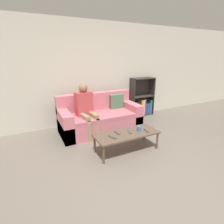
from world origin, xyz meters
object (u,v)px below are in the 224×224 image
at_px(person_adult, 85,106).
at_px(cup_near, 139,129).
at_px(tv_remote_2, 130,132).
at_px(tv_remote_3, 113,137).
at_px(coffee_table, 127,135).
at_px(tv_remote_1, 146,130).
at_px(couch, 100,118).
at_px(bookshelf, 141,102).
at_px(tv_remote_0, 117,132).

height_order(person_adult, cup_near, person_adult).
height_order(person_adult, tv_remote_2, person_adult).
bearing_deg(tv_remote_3, coffee_table, -10.48).
xyz_separation_m(person_adult, tv_remote_3, (0.13, -1.11, -0.31)).
bearing_deg(tv_remote_1, couch, 125.45).
distance_m(bookshelf, person_adult, 2.09).
bearing_deg(tv_remote_0, couch, 85.13).
xyz_separation_m(coffee_table, tv_remote_1, (0.39, -0.08, 0.05)).
distance_m(tv_remote_2, tv_remote_3, 0.40).
xyz_separation_m(tv_remote_2, tv_remote_3, (-0.40, -0.05, 0.00)).
bearing_deg(bookshelf, couch, -161.72).
bearing_deg(person_adult, tv_remote_2, -71.30).
distance_m(couch, tv_remote_1, 1.31).
height_order(tv_remote_0, tv_remote_2, same).
relative_size(cup_near, tv_remote_2, 0.55).
xyz_separation_m(tv_remote_1, tv_remote_3, (-0.72, 0.04, 0.00)).
height_order(couch, person_adult, person_adult).
distance_m(person_adult, tv_remote_1, 1.46).
bearing_deg(tv_remote_3, tv_remote_2, -10.47).
distance_m(couch, cup_near, 1.21).
bearing_deg(tv_remote_2, tv_remote_1, 3.70).
height_order(cup_near, tv_remote_1, cup_near).
relative_size(couch, cup_near, 19.90).
relative_size(bookshelf, coffee_table, 0.92).
relative_size(tv_remote_1, tv_remote_2, 1.00).
relative_size(tv_remote_1, tv_remote_3, 1.00).
height_order(cup_near, tv_remote_3, cup_near).
bearing_deg(coffee_table, person_adult, 113.03).
distance_m(person_adult, cup_near, 1.32).
height_order(coffee_table, tv_remote_1, tv_remote_1).
bearing_deg(couch, bookshelf, 18.28).
relative_size(person_adult, tv_remote_1, 6.67).
relative_size(coffee_table, person_adult, 1.05).
relative_size(bookshelf, tv_remote_0, 6.69).
xyz_separation_m(bookshelf, tv_remote_0, (-1.69, -1.58, -0.03)).
bearing_deg(tv_remote_1, coffee_table, -177.36).
relative_size(coffee_table, tv_remote_2, 7.01).
bearing_deg(tv_remote_3, person_adult, 78.24).
xyz_separation_m(tv_remote_0, tv_remote_2, (0.23, -0.08, 0.00)).
xyz_separation_m(couch, cup_near, (0.33, -1.16, 0.11)).
bearing_deg(tv_remote_3, bookshelf, 24.52).
distance_m(bookshelf, cup_near, 2.11).
bearing_deg(bookshelf, tv_remote_0, -136.83).
xyz_separation_m(couch, coffee_table, (0.07, -1.14, 0.03)).
bearing_deg(tv_remote_3, couch, 59.65).
distance_m(cup_near, tv_remote_0, 0.44).
xyz_separation_m(bookshelf, tv_remote_2, (-1.46, -1.66, -0.03)).
xyz_separation_m(couch, bookshelf, (1.60, 0.53, 0.11)).
bearing_deg(tv_remote_2, coffee_table, -152.30).
relative_size(bookshelf, tv_remote_2, 6.46).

